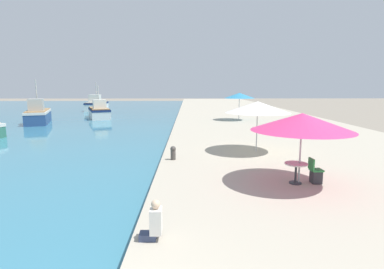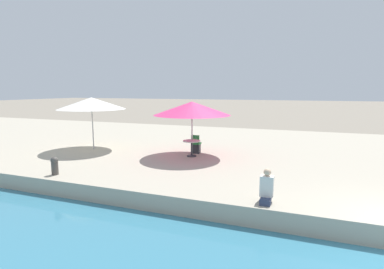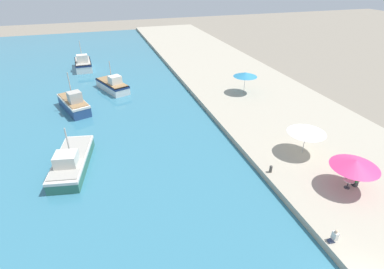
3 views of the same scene
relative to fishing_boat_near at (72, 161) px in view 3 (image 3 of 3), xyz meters
name	(u,v)px [view 3 (image 3 of 3)]	position (x,y,z in m)	size (l,w,h in m)	color
quay_promenade	(227,74)	(23.11, 19.60, -0.51)	(16.00, 90.00, 0.61)	#B2A893
fishing_boat_near	(72,161)	(0.00, 0.00, 0.00)	(3.85, 7.68, 3.92)	#33705B
fishing_boat_mid	(74,103)	(-0.07, 12.66, 0.16)	(4.03, 6.56, 4.77)	navy
fishing_boat_far	(113,85)	(4.97, 18.17, 0.05)	(4.39, 6.61, 4.18)	silver
fishing_boat_distant	(83,64)	(1.05, 30.13, 0.16)	(2.81, 6.34, 4.73)	white
cafe_umbrella_pink	(355,164)	(20.36, -9.93, 1.99)	(3.53, 3.53, 2.51)	#B7B7B7
cafe_umbrella_white	(307,130)	(20.02, -4.62, 2.15)	(3.39, 3.39, 2.66)	#B7B7B7
cafe_umbrella_striped	(245,74)	(21.62, 10.51, 2.30)	(3.12, 3.12, 2.79)	#B7B7B7
cafe_table	(348,182)	(20.23, -9.96, 0.32)	(0.80, 0.80, 0.74)	#333338
cafe_chair_left	(355,182)	(20.95, -9.93, 0.11)	(0.45, 0.42, 0.91)	#2D2D33
person_at_quay	(334,236)	(15.64, -13.88, 0.20)	(0.51, 0.36, 0.94)	#333D5B
mooring_bollard	(271,169)	(15.69, -6.39, 0.14)	(0.26, 0.26, 0.65)	#4C4742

